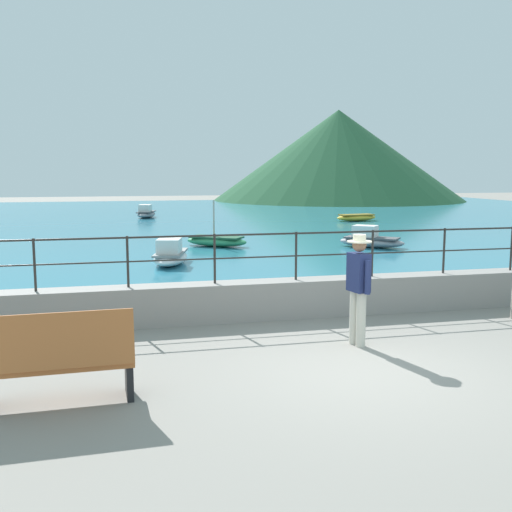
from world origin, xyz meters
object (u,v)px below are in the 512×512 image
person_walking (358,284)px  boat_4 (370,240)px  boat_0 (217,241)px  boat_1 (170,255)px  bench_main (59,359)px  boat_2 (356,217)px  boat_3 (146,213)px

person_walking → boat_4: bearing=64.6°
boat_0 → boat_1: (-2.01, -3.80, 0.07)m
boat_1 → boat_4: size_ratio=1.05×
person_walking → boat_1: person_walking is taller
boat_4 → person_walking: bearing=-115.4°
bench_main → boat_0: size_ratio=0.72×
boat_0 → boat_2: 12.96m
boat_2 → boat_3: bearing=155.0°
boat_3 → bench_main: bearing=-95.5°
person_walking → boat_1: 8.90m
boat_4 → boat_1: bearing=-162.5°
boat_2 → bench_main: bearing=-120.4°
person_walking → boat_2: size_ratio=0.73×
boat_3 → boat_4: (6.83, -15.68, 0.00)m
boat_0 → boat_4: (5.22, -1.52, 0.07)m
boat_3 → boat_4: bearing=-66.5°
person_walking → boat_0: person_walking is taller
person_walking → boat_2: (9.18, 21.53, -0.72)m
boat_1 → boat_4: bearing=17.5°
boat_1 → boat_3: size_ratio=1.00×
person_walking → boat_0: (-0.05, 12.43, -0.72)m
bench_main → boat_4: 15.61m
bench_main → boat_2: bench_main is taller
boat_3 → boat_2: bearing=-25.0°
boat_4 → bench_main: bearing=-127.5°
boat_2 → boat_4: 11.35m
boat_0 → boat_3: size_ratio=0.97×
boat_0 → boat_4: 5.44m
boat_3 → boat_4: same height
bench_main → boat_1: bearing=77.3°
boat_0 → boat_1: size_ratio=0.97×
boat_1 → boat_3: (0.40, 17.95, 0.00)m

